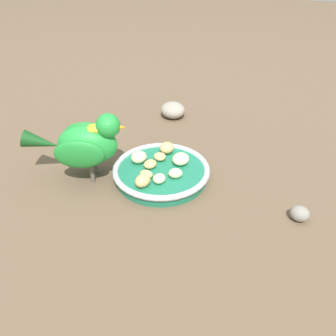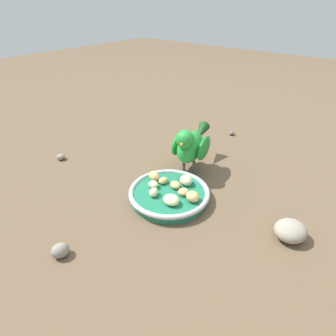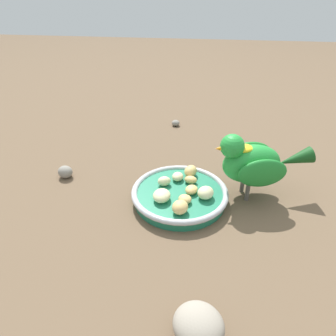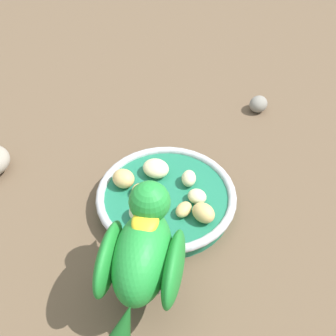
{
  "view_description": "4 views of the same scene",
  "coord_description": "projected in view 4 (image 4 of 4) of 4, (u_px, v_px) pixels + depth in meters",
  "views": [
    {
      "loc": [
        -0.18,
        0.55,
        0.41
      ],
      "look_at": [
        -0.03,
        0.05,
        0.05
      ],
      "focal_mm": 38.66,
      "sensor_mm": 36.0,
      "label": 1
    },
    {
      "loc": [
        -0.41,
        -0.31,
        0.4
      ],
      "look_at": [
        0.02,
        0.05,
        0.06
      ],
      "focal_mm": 30.56,
      "sensor_mm": 36.0,
      "label": 2
    },
    {
      "loc": [
        0.04,
        -0.44,
        0.36
      ],
      "look_at": [
        -0.03,
        0.05,
        0.06
      ],
      "focal_mm": 32.22,
      "sensor_mm": 36.0,
      "label": 3
    },
    {
      "loc": [
        0.35,
        0.2,
        0.47
      ],
      "look_at": [
        -0.02,
        0.02,
        0.06
      ],
      "focal_mm": 48.91,
      "sensor_mm": 36.0,
      "label": 4
    }
  ],
  "objects": [
    {
      "name": "pebble_1",
      "position": [
        258.0,
        104.0,
        0.75
      ],
      "size": [
        0.04,
        0.04,
        0.03
      ],
      "primitive_type": "ellipsoid",
      "rotation": [
        0.0,
        0.0,
        2.86
      ],
      "color": "gray",
      "rests_on": "ground_plane"
    },
    {
      "name": "apple_piece_0",
      "position": [
        184.0,
        209.0,
        0.57
      ],
      "size": [
        0.03,
        0.02,
        0.01
      ],
      "primitive_type": "ellipsoid",
      "rotation": [
        0.0,
        0.0,
        3.01
      ],
      "color": "tan",
      "rests_on": "feeding_bowl"
    },
    {
      "name": "apple_piece_5",
      "position": [
        203.0,
        213.0,
        0.56
      ],
      "size": [
        0.03,
        0.04,
        0.02
      ],
      "primitive_type": "ellipsoid",
      "rotation": [
        0.0,
        0.0,
        1.2
      ],
      "color": "tan",
      "rests_on": "feeding_bowl"
    },
    {
      "name": "ground_plane",
      "position": [
        150.0,
        204.0,
        0.61
      ],
      "size": [
        4.0,
        4.0,
        0.0
      ],
      "primitive_type": "plane",
      "color": "brown"
    },
    {
      "name": "apple_piece_1",
      "position": [
        189.0,
        178.0,
        0.61
      ],
      "size": [
        0.03,
        0.03,
        0.02
      ],
      "primitive_type": "ellipsoid",
      "rotation": [
        0.0,
        0.0,
        0.37
      ],
      "color": "beige",
      "rests_on": "feeding_bowl"
    },
    {
      "name": "apple_piece_4",
      "position": [
        122.0,
        180.0,
        0.6
      ],
      "size": [
        0.03,
        0.04,
        0.02
      ],
      "primitive_type": "ellipsoid",
      "rotation": [
        0.0,
        0.0,
        4.45
      ],
      "color": "tan",
      "rests_on": "feeding_bowl"
    },
    {
      "name": "apple_piece_8",
      "position": [
        141.0,
        213.0,
        0.56
      ],
      "size": [
        0.04,
        0.04,
        0.02
      ],
      "primitive_type": "ellipsoid",
      "rotation": [
        0.0,
        0.0,
        1.02
      ],
      "color": "beige",
      "rests_on": "feeding_bowl"
    },
    {
      "name": "apple_piece_3",
      "position": [
        141.0,
        190.0,
        0.59
      ],
      "size": [
        0.03,
        0.03,
        0.01
      ],
      "primitive_type": "ellipsoid",
      "rotation": [
        0.0,
        0.0,
        2.79
      ],
      "color": "tan",
      "rests_on": "feeding_bowl"
    },
    {
      "name": "apple_piece_2",
      "position": [
        159.0,
        203.0,
        0.58
      ],
      "size": [
        0.03,
        0.03,
        0.01
      ],
      "primitive_type": "ellipsoid",
      "rotation": [
        0.0,
        0.0,
        1.15
      ],
      "color": "tan",
      "rests_on": "feeding_bowl"
    },
    {
      "name": "apple_piece_6",
      "position": [
        156.0,
        168.0,
        0.62
      ],
      "size": [
        0.03,
        0.04,
        0.02
      ],
      "primitive_type": "ellipsoid",
      "rotation": [
        0.0,
        0.0,
        1.5
      ],
      "color": "beige",
      "rests_on": "feeding_bowl"
    },
    {
      "name": "parrot",
      "position": [
        141.0,
        257.0,
        0.46
      ],
      "size": [
        0.19,
        0.11,
        0.13
      ],
      "rotation": [
        0.0,
        0.0,
        -2.87
      ],
      "color": "#59544C",
      "rests_on": "ground_plane"
    },
    {
      "name": "apple_piece_7",
      "position": [
        197.0,
        196.0,
        0.59
      ],
      "size": [
        0.03,
        0.03,
        0.02
      ],
      "primitive_type": "ellipsoid",
      "rotation": [
        0.0,
        0.0,
        1.37
      ],
      "color": "beige",
      "rests_on": "feeding_bowl"
    },
    {
      "name": "feeding_bowl",
      "position": [
        166.0,
        198.0,
        0.6
      ],
      "size": [
        0.18,
        0.18,
        0.03
      ],
      "color": "#1E7251",
      "rests_on": "ground_plane"
    }
  ]
}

